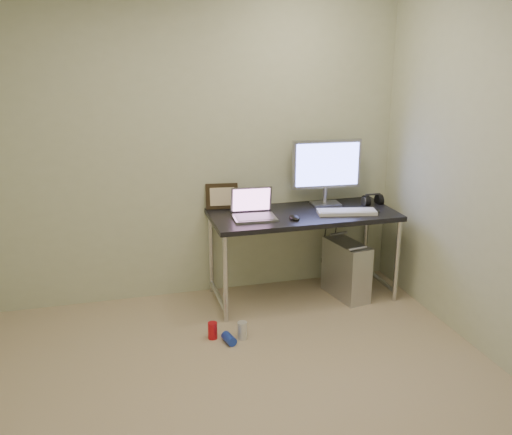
% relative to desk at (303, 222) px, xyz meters
% --- Properties ---
extents(floor, '(3.50, 3.50, 0.00)m').
position_rel_desk_xyz_m(floor, '(-0.84, -1.41, -0.67)').
color(floor, tan).
rests_on(floor, ground).
extents(wall_back, '(3.50, 0.02, 2.50)m').
position_rel_desk_xyz_m(wall_back, '(-0.84, 0.34, 0.58)').
color(wall_back, beige).
rests_on(wall_back, ground).
extents(desk, '(1.54, 0.67, 0.75)m').
position_rel_desk_xyz_m(desk, '(0.00, 0.00, 0.00)').
color(desk, black).
rests_on(desk, ground).
extents(tower_computer, '(0.29, 0.50, 0.52)m').
position_rel_desk_xyz_m(tower_computer, '(0.37, -0.10, -0.43)').
color(tower_computer, silver).
rests_on(tower_computer, ground).
extents(cable_a, '(0.01, 0.16, 0.69)m').
position_rel_desk_xyz_m(cable_a, '(0.32, 0.29, -0.27)').
color(cable_a, black).
rests_on(cable_a, ground).
extents(cable_b, '(0.02, 0.11, 0.71)m').
position_rel_desk_xyz_m(cable_b, '(0.41, 0.27, -0.29)').
color(cable_b, black).
rests_on(cable_b, ground).
extents(can_red, '(0.09, 0.09, 0.13)m').
position_rel_desk_xyz_m(can_red, '(-0.88, -0.53, -0.61)').
color(can_red, red).
rests_on(can_red, ground).
extents(can_white, '(0.08, 0.08, 0.13)m').
position_rel_desk_xyz_m(can_white, '(-0.67, -0.59, -0.60)').
color(can_white, silver).
rests_on(can_white, ground).
extents(can_blue, '(0.10, 0.14, 0.07)m').
position_rel_desk_xyz_m(can_blue, '(-0.78, -0.64, -0.63)').
color(can_blue, '#1D3ABC').
rests_on(can_blue, ground).
extents(laptop, '(0.35, 0.30, 0.23)m').
position_rel_desk_xyz_m(laptop, '(-0.43, -0.02, 0.14)').
color(laptop, '#A2A3A9').
rests_on(laptop, desk).
extents(monitor, '(0.60, 0.19, 0.56)m').
position_rel_desk_xyz_m(monitor, '(0.27, 0.18, 0.41)').
color(monitor, '#A2A3A9').
rests_on(monitor, desk).
extents(keyboard, '(0.50, 0.25, 0.03)m').
position_rel_desk_xyz_m(keyboard, '(0.33, -0.12, 0.10)').
color(keyboard, silver).
rests_on(keyboard, desk).
extents(mouse_right, '(0.07, 0.11, 0.04)m').
position_rel_desk_xyz_m(mouse_right, '(0.58, -0.13, 0.10)').
color(mouse_right, black).
rests_on(mouse_right, desk).
extents(mouse_left, '(0.08, 0.12, 0.04)m').
position_rel_desk_xyz_m(mouse_left, '(-0.13, -0.16, 0.10)').
color(mouse_left, black).
rests_on(mouse_left, desk).
extents(headphones, '(0.17, 0.11, 0.12)m').
position_rel_desk_xyz_m(headphones, '(0.67, 0.09, 0.11)').
color(headphones, black).
rests_on(headphones, desk).
extents(picture_frame, '(0.28, 0.11, 0.22)m').
position_rel_desk_xyz_m(picture_frame, '(-0.62, 0.29, 0.19)').
color(picture_frame, black).
rests_on(picture_frame, desk).
extents(webcam, '(0.04, 0.03, 0.11)m').
position_rel_desk_xyz_m(webcam, '(-0.39, 0.26, 0.16)').
color(webcam, silver).
rests_on(webcam, desk).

